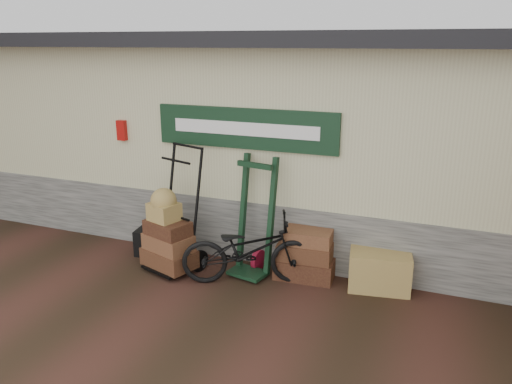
% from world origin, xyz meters
% --- Properties ---
extents(ground, '(80.00, 80.00, 0.00)m').
position_xyz_m(ground, '(0.00, 0.00, 0.00)').
color(ground, black).
rests_on(ground, ground).
extents(station_building, '(14.40, 4.10, 3.20)m').
position_xyz_m(station_building, '(-0.01, 2.74, 1.61)').
color(station_building, '#4C4C47').
rests_on(station_building, ground).
extents(porter_trolley, '(1.05, 0.91, 1.76)m').
position_xyz_m(porter_trolley, '(-1.10, 0.47, 0.88)').
color(porter_trolley, black).
rests_on(porter_trolley, ground).
extents(green_barrow, '(0.68, 0.61, 1.63)m').
position_xyz_m(green_barrow, '(-0.05, 0.69, 0.81)').
color(green_barrow, black).
rests_on(green_barrow, ground).
extents(suitcase_stack, '(0.82, 0.55, 0.69)m').
position_xyz_m(suitcase_stack, '(0.64, 0.81, 0.35)').
color(suitcase_stack, '#341610').
rests_on(suitcase_stack, ground).
extents(wicker_hamper, '(0.84, 0.62, 0.50)m').
position_xyz_m(wicker_hamper, '(1.63, 0.85, 0.25)').
color(wicker_hamper, olive).
rests_on(wicker_hamper, ground).
extents(black_trunk, '(0.44, 0.39, 0.39)m').
position_xyz_m(black_trunk, '(-1.74, 0.68, 0.19)').
color(black_trunk, black).
rests_on(black_trunk, ground).
extents(bicycle, '(1.26, 1.87, 1.03)m').
position_xyz_m(bicycle, '(-0.00, 0.38, 0.51)').
color(bicycle, black).
rests_on(bicycle, ground).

